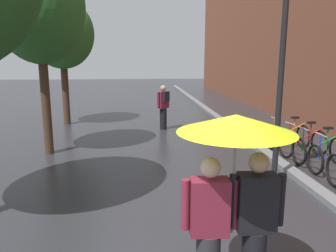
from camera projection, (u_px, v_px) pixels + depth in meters
The scene contains 9 objects.
kerb_strip at pixel (223, 122), 13.50m from camera, with size 0.30×36.00×0.12m, color slate.
street_tree_1 at pixel (39, 7), 8.42m from camera, with size 2.36×2.36×5.41m.
street_tree_2 at pixel (62, 34), 12.59m from camera, with size 2.45×2.45×4.89m.
parked_bicycle_2 at pixel (318, 150), 8.17m from camera, with size 1.09×0.72×0.96m.
parked_bicycle_3 at pixel (303, 143), 8.84m from camera, with size 1.17×0.84×0.96m.
parked_bicycle_4 at pixel (287, 136), 9.60m from camera, with size 1.14×0.79×0.96m.
couple_under_umbrella at pixel (234, 178), 3.35m from camera, with size 1.19×1.19×2.07m.
street_lamp_post at pixel (282, 66), 6.60m from camera, with size 0.24×0.24×4.20m.
pedestrian_walking_midground at pixel (163, 106), 12.15m from camera, with size 0.48×0.46×1.65m.
Camera 1 is at (-0.30, -2.99, 2.61)m, focal length 35.09 mm.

